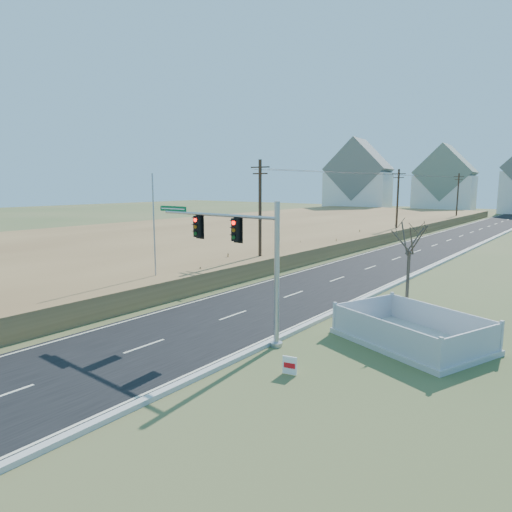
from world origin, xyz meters
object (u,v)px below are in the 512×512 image
Objects in this scene: flagpole at (155,248)px; open_sign at (290,365)px; traffic_signal_mast at (245,253)px; bare_tree at (410,236)px; fence_enclosure at (411,337)px.

open_sign is at bearing -20.54° from flagpole.
bare_tree is (5.03, 7.17, 0.50)m from traffic_signal_mast.
bare_tree is at bearing 134.23° from fence_enclosure.
flagpole is at bearing -155.18° from fence_enclosure.
flagpole is (-13.65, 5.11, 2.72)m from open_sign.
traffic_signal_mast is 5.83m from open_sign.
fence_enclosure is (6.41, 3.95, -3.72)m from traffic_signal_mast.
fence_enclosure is 10.46× the size of open_sign.
traffic_signal_mast is at bearing 137.13° from open_sign.
bare_tree is at bearing 70.37° from open_sign.
fence_enclosure is 5.48m from bare_tree.
traffic_signal_mast is 1.03× the size of flagpole.
open_sign is 0.12× the size of bare_tree.
flagpole is (-16.09, -1.10, 2.81)m from fence_enclosure.
flagpole reaches higher than bare_tree.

